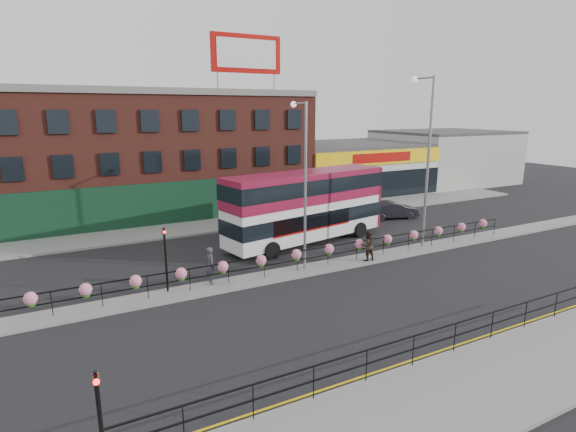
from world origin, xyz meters
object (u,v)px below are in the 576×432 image
double_decker_bus (307,200)px  lamp_column_east (426,148)px  car (393,210)px  lamp_column_west (303,172)px  pedestrian_a (211,265)px  pedestrian_b (367,246)px

double_decker_bus → lamp_column_east: size_ratio=1.15×
double_decker_bus → car: size_ratio=2.70×
double_decker_bus → car: 10.38m
double_decker_bus → lamp_column_east: (5.96, -4.42, 3.51)m
car → lamp_column_west: lamp_column_west is taller
double_decker_bus → pedestrian_a: 9.52m
lamp_column_west → pedestrian_b: bearing=-10.1°
pedestrian_a → lamp_column_east: bearing=-87.9°
double_decker_bus → pedestrian_a: double_decker_bus is taller
lamp_column_west → lamp_column_east: size_ratio=0.85×
pedestrian_b → lamp_column_west: lamp_column_west is taller
lamp_column_west → car: bearing=29.8°
car → pedestrian_a: (-17.96, -7.15, 0.41)m
double_decker_bus → pedestrian_a: bearing=-151.4°
pedestrian_b → lamp_column_west: bearing=-7.1°
car → pedestrian_a: bearing=124.4°
pedestrian_a → lamp_column_west: size_ratio=0.21×
car → double_decker_bus: bearing=118.1°
pedestrian_a → double_decker_bus: bearing=-59.5°
pedestrian_a → car: bearing=-66.3°
pedestrian_b → lamp_column_east: (4.91, 0.86, 5.42)m
car → pedestrian_a: pedestrian_a is taller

